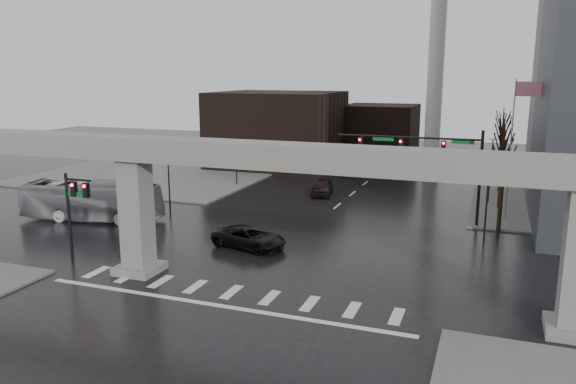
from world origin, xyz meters
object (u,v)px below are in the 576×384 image
pickup_truck (249,238)px  far_car (322,187)px  city_bus (91,201)px  signal_mast_arm (433,155)px

pickup_truck → far_car: bearing=11.8°
pickup_truck → city_bus: bearing=92.0°
signal_mast_arm → pickup_truck: signal_mast_arm is taller
far_car → city_bus: bearing=-142.5°
city_bus → far_car: city_bus is taller
pickup_truck → signal_mast_arm: bearing=-33.7°
city_bus → far_car: size_ratio=2.55×
signal_mast_arm → far_car: signal_mast_arm is taller
pickup_truck → far_car: (-0.36, 19.34, 0.04)m
pickup_truck → far_car: size_ratio=1.16×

